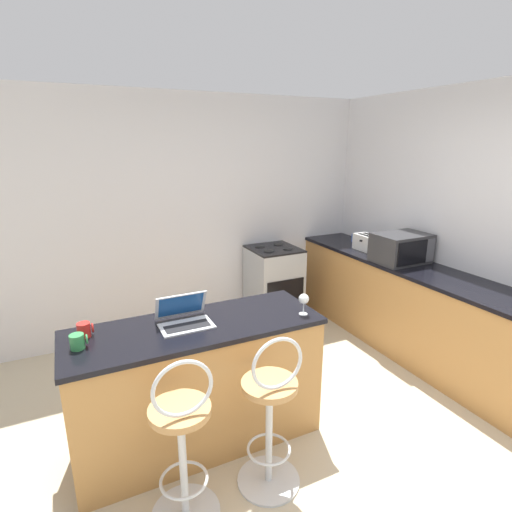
% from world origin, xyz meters
% --- Properties ---
extents(ground_plane, '(20.00, 20.00, 0.00)m').
position_xyz_m(ground_plane, '(0.00, 0.00, 0.00)').
color(ground_plane, '#BCAD8E').
extents(wall_back, '(12.00, 0.06, 2.60)m').
position_xyz_m(wall_back, '(0.00, 2.57, 1.30)').
color(wall_back, silver).
rests_on(wall_back, ground_plane).
extents(breakfast_bar, '(1.70, 0.62, 0.92)m').
position_xyz_m(breakfast_bar, '(-0.59, 0.69, 0.46)').
color(breakfast_bar, '#B27C42').
rests_on(breakfast_bar, ground_plane).
extents(counter_right, '(0.60, 3.07, 0.92)m').
position_xyz_m(counter_right, '(1.75, 1.02, 0.46)').
color(counter_right, '#B27C42').
rests_on(counter_right, ground_plane).
extents(bar_stool_near, '(0.40, 0.40, 1.06)m').
position_xyz_m(bar_stool_near, '(-0.86, 0.12, 0.50)').
color(bar_stool_near, silver).
rests_on(bar_stool_near, ground_plane).
extents(bar_stool_far, '(0.40, 0.40, 1.06)m').
position_xyz_m(bar_stool_far, '(-0.32, 0.12, 0.50)').
color(bar_stool_far, silver).
rests_on(bar_stool_far, ground_plane).
extents(laptop, '(0.35, 0.27, 0.20)m').
position_xyz_m(laptop, '(-0.65, 0.74, 0.97)').
color(laptop, '#B7BABF').
rests_on(laptop, breakfast_bar).
extents(microwave, '(0.53, 0.39, 0.29)m').
position_xyz_m(microwave, '(1.73, 1.19, 1.06)').
color(microwave, '#2D2D30').
rests_on(microwave, counter_right).
extents(toaster, '(0.20, 0.32, 0.18)m').
position_xyz_m(toaster, '(1.73, 1.68, 1.00)').
color(toaster, silver).
rests_on(toaster, counter_right).
extents(stove_range, '(0.54, 0.58, 0.92)m').
position_xyz_m(stove_range, '(0.83, 2.23, 0.46)').
color(stove_range, '#9EA3A8').
rests_on(stove_range, ground_plane).
extents(mug_red, '(0.10, 0.08, 0.09)m').
position_xyz_m(mug_red, '(-1.27, 0.83, 0.96)').
color(mug_red, red).
rests_on(mug_red, breakfast_bar).
extents(wine_glass_tall, '(0.07, 0.07, 0.15)m').
position_xyz_m(wine_glass_tall, '(0.15, 0.52, 1.03)').
color(wine_glass_tall, silver).
rests_on(wine_glass_tall, breakfast_bar).
extents(mug_green, '(0.10, 0.08, 0.09)m').
position_xyz_m(mug_green, '(-1.31, 0.68, 0.96)').
color(mug_green, '#338447').
rests_on(mug_green, breakfast_bar).
extents(mug_blue, '(0.10, 0.09, 0.09)m').
position_xyz_m(mug_blue, '(1.88, 2.07, 0.96)').
color(mug_blue, '#2D51AD').
rests_on(mug_blue, counter_right).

